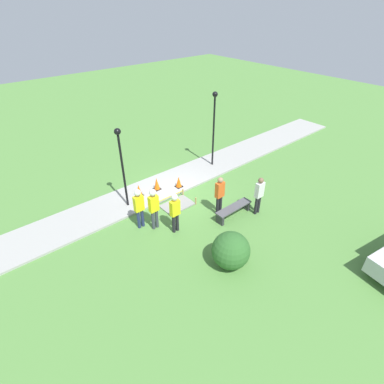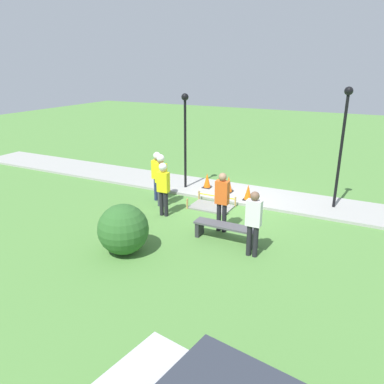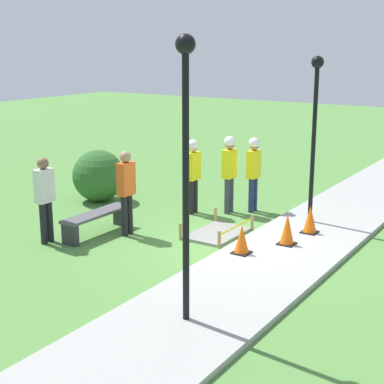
% 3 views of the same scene
% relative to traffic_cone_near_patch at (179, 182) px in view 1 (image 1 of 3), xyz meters
% --- Properties ---
extents(ground_plane, '(60.00, 60.00, 0.00)m').
position_rel_traffic_cone_near_patch_xyz_m(ground_plane, '(0.48, 0.46, -0.39)').
color(ground_plane, '#51843D').
extents(sidewalk, '(28.00, 2.22, 0.10)m').
position_rel_traffic_cone_near_patch_xyz_m(sidewalk, '(0.48, -0.65, -0.34)').
color(sidewalk, '#9E9E99').
rests_on(sidewalk, ground_plane).
extents(wet_concrete_patch, '(1.51, 1.01, 0.38)m').
position_rel_traffic_cone_near_patch_xyz_m(wet_concrete_patch, '(0.98, 1.14, -0.35)').
color(wet_concrete_patch, gray).
rests_on(wet_concrete_patch, ground_plane).
extents(traffic_cone_near_patch, '(0.34, 0.34, 0.58)m').
position_rel_traffic_cone_near_patch_xyz_m(traffic_cone_near_patch, '(0.00, 0.00, 0.00)').
color(traffic_cone_near_patch, black).
rests_on(traffic_cone_near_patch, sidewalk).
extents(traffic_cone_far_patch, '(0.34, 0.34, 0.64)m').
position_rel_traffic_cone_near_patch_xyz_m(traffic_cone_far_patch, '(0.98, -0.52, 0.03)').
color(traffic_cone_far_patch, black).
rests_on(traffic_cone_far_patch, sidewalk).
extents(traffic_cone_sidewalk_edge, '(0.34, 0.34, 0.60)m').
position_rel_traffic_cone_near_patch_xyz_m(traffic_cone_sidewalk_edge, '(1.96, -0.62, 0.01)').
color(traffic_cone_sidewalk_edge, black).
rests_on(traffic_cone_sidewalk_edge, sidewalk).
extents(park_bench, '(1.86, 0.44, 0.51)m').
position_rel_traffic_cone_near_patch_xyz_m(park_bench, '(-0.45, 3.38, -0.03)').
color(park_bench, '#2D2D33').
rests_on(park_bench, ground_plane).
extents(worker_supervisor, '(0.40, 0.28, 1.93)m').
position_rel_traffic_cone_near_patch_xyz_m(worker_supervisor, '(2.66, 1.81, 0.79)').
color(worker_supervisor, '#383D47').
rests_on(worker_supervisor, ground_plane).
extents(worker_assistant, '(0.40, 0.27, 1.88)m').
position_rel_traffic_cone_near_patch_xyz_m(worker_assistant, '(3.09, 1.36, 0.75)').
color(worker_assistant, navy).
rests_on(worker_assistant, ground_plane).
extents(worker_trainee, '(0.40, 0.27, 1.86)m').
position_rel_traffic_cone_near_patch_xyz_m(worker_trainee, '(2.14, 2.53, 0.73)').
color(worker_trainee, black).
rests_on(worker_trainee, ground_plane).
extents(bystander_in_orange_shirt, '(0.40, 0.25, 1.88)m').
position_rel_traffic_cone_near_patch_xyz_m(bystander_in_orange_shirt, '(-0.10, 2.81, 0.69)').
color(bystander_in_orange_shirt, black).
rests_on(bystander_in_orange_shirt, ground_plane).
extents(bystander_in_gray_shirt, '(0.40, 0.24, 1.84)m').
position_rel_traffic_cone_near_patch_xyz_m(bystander_in_gray_shirt, '(-1.44, 3.90, 0.67)').
color(bystander_in_gray_shirt, black).
rests_on(bystander_in_gray_shirt, ground_plane).
extents(lamppost_near, '(0.28, 0.28, 3.76)m').
position_rel_traffic_cone_near_patch_xyz_m(lamppost_near, '(2.79, -0.29, 2.19)').
color(lamppost_near, black).
rests_on(lamppost_near, sidewalk).
extents(lamppost_far, '(0.28, 0.28, 4.13)m').
position_rel_traffic_cone_near_patch_xyz_m(lamppost_far, '(-2.97, -0.67, 2.40)').
color(lamppost_far, black).
rests_on(lamppost_far, sidewalk).
extents(shrub_rounded_near, '(1.39, 1.39, 1.39)m').
position_rel_traffic_cone_near_patch_xyz_m(shrub_rounded_near, '(1.75, 5.29, 0.31)').
color(shrub_rounded_near, '#2D6028').
rests_on(shrub_rounded_near, ground_plane).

